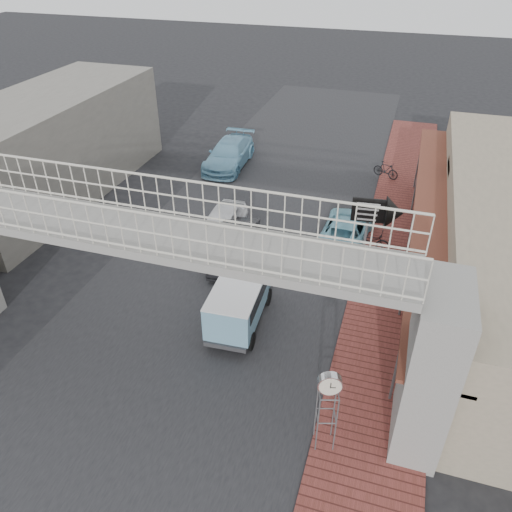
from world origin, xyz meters
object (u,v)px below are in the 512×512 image
Objects in this scene: angkot_curb at (346,229)px; street_clock at (329,387)px; white_hatchback at (221,225)px; arrow_sign at (391,213)px; motorcycle_far at (386,170)px; dark_sedan at (235,246)px; motorcycle_near at (369,240)px; angkot_van at (239,299)px; angkot_far at (229,154)px.

angkot_curb is 1.64× the size of street_clock.
white_hatchback is 7.49m from arrow_sign.
motorcycle_far is at bearing 88.66° from arrow_sign.
motorcycle_near is at bearing 17.36° from dark_sedan.
motorcycle_far is (0.00, 7.71, -0.01)m from motorcycle_near.
angkot_van reaches higher than white_hatchback.
white_hatchback is 1.83m from dark_sedan.
angkot_van reaches higher than angkot_far.
white_hatchback is 5.86m from angkot_van.
arrow_sign reaches higher than angkot_curb.
motorcycle_near is at bearing 108.73° from arrow_sign.
street_clock is (1.10, -10.72, 1.68)m from angkot_curb.
angkot_far is at bearing 57.70° from motorcycle_near.
motorcycle_far is 0.45× the size of arrow_sign.
dark_sedan is at bearing 107.44° from street_clock.
arrow_sign is (7.15, -0.68, 2.12)m from white_hatchback.
angkot_far is (-2.47, 7.76, 0.06)m from white_hatchback.
motorcycle_far is (5.30, 10.04, -0.11)m from dark_sedan.
street_clock is (6.43, -9.26, 1.59)m from white_hatchback.
angkot_far is at bearing 105.02° from dark_sedan.
street_clock reaches higher than motorcycle_far.
angkot_van is (5.10, -12.97, 0.36)m from angkot_far.
arrow_sign reaches higher than angkot_far.
motorcycle_near is at bearing 55.22° from angkot_van.
street_clock is at bearing -155.46° from motorcycle_far.
motorcycle_near is at bearing -155.46° from motorcycle_far.
motorcycle_far is 0.57× the size of street_clock.
angkot_van is at bearing -74.69° from dark_sedan.
dark_sedan is at bearing -53.74° from white_hatchback.
angkot_van reaches higher than angkot_curb.
angkot_van is 6.62m from arrow_sign.
angkot_far is 12.96m from arrow_sign.
arrow_sign is at bearing 0.73° from dark_sedan.
angkot_curb is 10.90m from street_clock.
dark_sedan is at bearing 108.74° from angkot_van.
motorcycle_far is 17.95m from street_clock.
angkot_van is at bearing -70.80° from angkot_far.
angkot_curb is 3.57m from arrow_sign.
motorcycle_near is at bearing -39.90° from angkot_far.
angkot_far is at bearing 100.95° from street_clock.
angkot_far is at bearing -35.50° from angkot_curb.
motorcycle_far is (6.43, 8.61, -0.13)m from white_hatchback.
motorcycle_far is at bearing 55.80° from dark_sedan.
white_hatchback reaches higher than motorcycle_far.
angkot_far is 11.24m from motorcycle_near.
motorcycle_far is at bearing 71.70° from angkot_van.
angkot_curb is 1.28× the size of arrow_sign.
arrow_sign is at bearing -43.53° from angkot_far.
angkot_curb is 1.19× the size of angkot_van.
dark_sedan is at bearing -70.88° from angkot_far.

